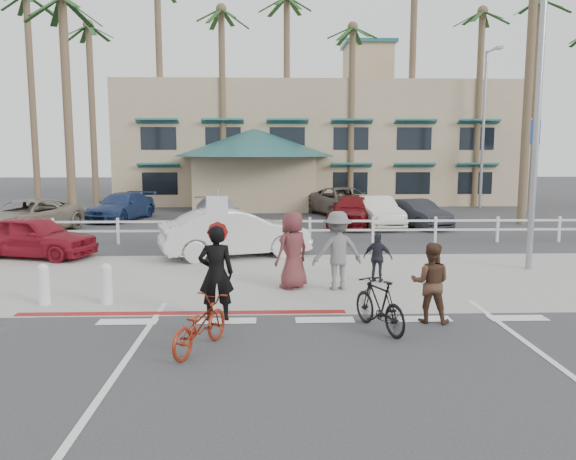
{
  "coord_description": "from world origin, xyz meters",
  "views": [
    {
      "loc": [
        -1.11,
        -10.47,
        3.4
      ],
      "look_at": [
        -0.66,
        3.34,
        1.5
      ],
      "focal_mm": 35.0,
      "sensor_mm": 36.0,
      "label": 1
    }
  ],
  "objects_px": {
    "bike_red": "(200,325)",
    "car_white_sedan": "(235,233)",
    "bike_black": "(379,305)",
    "sign_post": "(218,239)",
    "car_red_compact": "(34,237)"
  },
  "relations": [
    {
      "from": "bike_black",
      "to": "car_red_compact",
      "type": "bearing_deg",
      "value": -60.91
    },
    {
      "from": "bike_black",
      "to": "bike_red",
      "type": "bearing_deg",
      "value": -5.19
    },
    {
      "from": "sign_post",
      "to": "bike_black",
      "type": "relative_size",
      "value": 1.69
    },
    {
      "from": "sign_post",
      "to": "bike_red",
      "type": "height_order",
      "value": "sign_post"
    },
    {
      "from": "bike_red",
      "to": "car_white_sedan",
      "type": "height_order",
      "value": "car_white_sedan"
    },
    {
      "from": "car_red_compact",
      "to": "sign_post",
      "type": "bearing_deg",
      "value": -115.6
    },
    {
      "from": "bike_red",
      "to": "car_red_compact",
      "type": "distance_m",
      "value": 11.05
    },
    {
      "from": "car_white_sedan",
      "to": "car_red_compact",
      "type": "relative_size",
      "value": 1.19
    },
    {
      "from": "sign_post",
      "to": "car_red_compact",
      "type": "height_order",
      "value": "sign_post"
    },
    {
      "from": "bike_black",
      "to": "car_white_sedan",
      "type": "height_order",
      "value": "car_white_sedan"
    },
    {
      "from": "car_red_compact",
      "to": "bike_black",
      "type": "bearing_deg",
      "value": -113.55
    },
    {
      "from": "sign_post",
      "to": "car_white_sedan",
      "type": "height_order",
      "value": "sign_post"
    },
    {
      "from": "bike_black",
      "to": "car_white_sedan",
      "type": "relative_size",
      "value": 0.35
    },
    {
      "from": "car_white_sedan",
      "to": "bike_red",
      "type": "bearing_deg",
      "value": 161.7
    },
    {
      "from": "sign_post",
      "to": "car_red_compact",
      "type": "bearing_deg",
      "value": 138.82
    }
  ]
}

